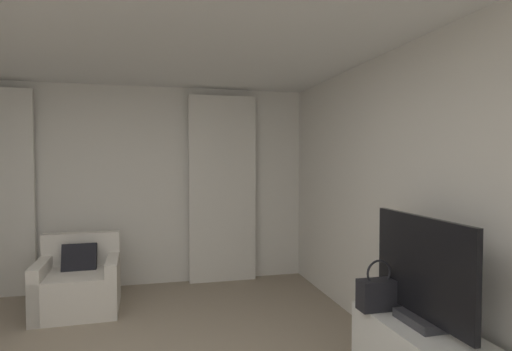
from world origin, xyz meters
TOP-DOWN VIEW (x-y plane):
  - wall_window at (0.00, 3.03)m, footprint 5.12×0.06m
  - wall_right at (2.53, 0.00)m, footprint 0.06×6.12m
  - curtain_right_panel at (1.38, 2.90)m, footprint 0.90×0.06m
  - armchair at (-0.33, 2.19)m, footprint 0.86×0.81m
  - tv_flatscreen at (2.20, -0.22)m, footprint 0.20×0.99m
  - handbag_primary at (2.07, 0.10)m, footprint 0.30×0.14m

SIDE VIEW (x-z plane):
  - armchair at x=-0.33m, z-range -0.12..0.68m
  - handbag_primary at x=2.07m, z-range 0.48..0.85m
  - tv_flatscreen at x=2.20m, z-range 0.53..1.25m
  - curtain_right_panel at x=1.38m, z-range 0.00..2.50m
  - wall_window at x=0.00m, z-range 0.00..2.60m
  - wall_right at x=2.53m, z-range 0.00..2.60m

